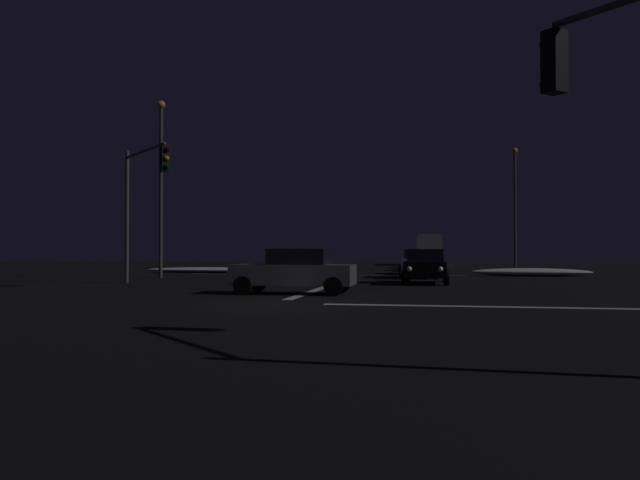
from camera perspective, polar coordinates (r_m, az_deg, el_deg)
The scene contains 17 objects.
ground at distance 18.19m, azimuth -3.94°, elevation -5.88°, with size 120.00×120.00×0.10m, color black.
stop_line_north at distance 27.14m, azimuth 0.85°, elevation -4.12°, with size 0.35×15.78×0.01m.
centre_line_ns at distance 38.62m, azimuth 3.69°, elevation -3.16°, with size 22.00×0.15×0.01m.
crosswalk_bar_east at distance 18.27m, azimuth 25.65°, elevation -5.61°, with size 15.78×0.40×0.01m.
snow_bank_left_curb at distance 42.81m, azimuth -9.38°, elevation -2.69°, with size 9.76×1.50×0.36m.
snow_bank_right_curb at distance 38.81m, azimuth 18.50°, elevation -2.77°, with size 6.84×1.50×0.46m.
sedan_black at distance 29.25m, azimuth 9.49°, elevation -2.31°, with size 2.02×4.33×1.57m.
sedan_silver at distance 35.01m, azimuth 8.95°, elevation -2.08°, with size 2.02×4.33×1.57m.
sedan_blue at distance 40.27m, azimuth 9.29°, elevation -1.92°, with size 2.02×4.33×1.57m.
sedan_red at distance 46.55m, azimuth 9.53°, elevation -1.78°, with size 2.02×4.33×1.57m.
sedan_green at distance 51.99m, azimuth 9.52°, elevation -1.68°, with size 2.02×4.33×1.57m.
sedan_white at distance 57.66m, azimuth 9.48°, elevation -1.60°, with size 2.02×4.33×1.57m.
box_truck at distance 64.90m, azimuth 9.87°, elevation -0.72°, with size 2.68×8.28×3.08m.
sedan_gray_crossing at distance 22.06m, azimuth -2.29°, elevation -2.79°, with size 4.33×2.02×1.57m.
traffic_signal_nw at distance 28.70m, azimuth -15.73°, elevation 4.60°, with size 3.70×3.70×6.11m.
streetlamp_left_near at distance 35.75m, azimuth -14.14°, elevation 5.59°, with size 0.44×0.44×9.70m.
streetlamp_right_far at distance 48.82m, azimuth 17.16°, elevation 3.48°, with size 0.44×0.44×9.06m.
Camera 1 is at (4.47, -17.57, 1.53)m, focal length 35.52 mm.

